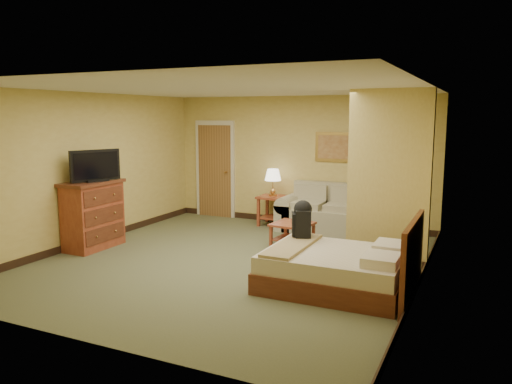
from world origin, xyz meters
The scene contains 17 objects.
floor centered at (0.00, 0.00, 0.00)m, with size 6.00×6.00×0.00m, color brown.
ceiling centered at (0.00, 0.00, 2.60)m, with size 6.00×6.00×0.00m, color white.
back_wall centered at (0.00, 3.00, 1.30)m, with size 5.50×0.02×2.60m, color tan.
left_wall centered at (-2.75, 0.00, 1.30)m, with size 0.02×6.00×2.60m, color tan.
right_wall centered at (2.75, 0.00, 1.30)m, with size 0.02×6.00×2.60m, color tan.
partition centered at (2.15, 0.93, 1.30)m, with size 1.20×0.15×2.60m, color tan.
door centered at (-1.95, 2.96, 1.03)m, with size 0.94×0.16×2.10m.
baseboard centered at (0.00, 2.99, 0.06)m, with size 5.50×0.02×0.12m, color black.
loveseat centered at (0.71, 2.58, 0.30)m, with size 1.82×0.85×0.92m.
side_table centered at (-0.44, 2.65, 0.40)m, with size 0.55×0.55×0.60m.
table_lamp centered at (-0.44, 2.65, 1.02)m, with size 0.33×0.33×0.55m.
coffee_table centered at (0.52, 1.27, 0.29)m, with size 0.69×0.69×0.40m.
wall_picture centered at (0.71, 2.97, 1.60)m, with size 0.75×0.04×0.58m.
dresser centered at (-2.48, -0.24, 0.57)m, with size 0.56×1.06×1.14m.
tv centered at (-2.37, -0.24, 1.38)m, with size 0.36×0.83×0.52m.
bed centered at (1.83, -0.44, 0.27)m, with size 1.88×1.52×0.98m.
backpack centered at (1.14, 0.02, 0.77)m, with size 0.32×0.38×0.56m.
Camera 1 is at (3.46, -6.50, 2.22)m, focal length 35.00 mm.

